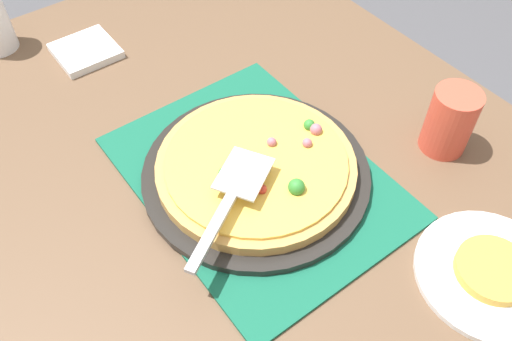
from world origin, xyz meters
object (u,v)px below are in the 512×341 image
pizza_pan (256,173)px  pizza_server (231,196)px  pizza (256,165)px  plate_far_right (490,274)px  cup_corner (450,121)px  served_slice_right (494,270)px  napkin_stack (86,51)px

pizza_pan → pizza_server: pizza_server is taller
pizza → plate_far_right: pizza is taller
pizza_server → pizza_pan: bearing=121.3°
cup_corner → served_slice_right: bearing=-33.8°
plate_far_right → pizza_server: bearing=-140.6°
pizza_pan → napkin_stack: bearing=-170.1°
cup_corner → pizza: bearing=-113.5°
cup_corner → napkin_stack: (-0.62, -0.39, -0.05)m
served_slice_right → pizza_server: size_ratio=0.50×
pizza_pan → pizza_server: bearing=-58.7°
napkin_stack → served_slice_right: bearing=16.6°
served_slice_right → cup_corner: cup_corner is taller
pizza → cup_corner: cup_corner is taller
plate_far_right → cup_corner: (-0.22, 0.15, 0.06)m
pizza_server → napkin_stack: size_ratio=1.82×
plate_far_right → served_slice_right: 0.01m
plate_far_right → napkin_stack: size_ratio=1.83×
pizza → napkin_stack: 0.49m
served_slice_right → napkin_stack: size_ratio=0.92×
pizza_server → plate_far_right: bearing=39.4°
plate_far_right → pizza_server: (-0.30, -0.25, 0.06)m
pizza_pan → cup_corner: 0.34m
served_slice_right → pizza_server: pizza_server is taller
pizza → served_slice_right: pizza is taller
served_slice_right → plate_far_right: bearing=0.0°
pizza_pan → pizza: size_ratio=1.15×
pizza → pizza_server: pizza_server is taller
served_slice_right → napkin_stack: served_slice_right is taller
pizza_pan → served_slice_right: bearing=25.0°
pizza_server → napkin_stack: bearing=-179.9°
pizza_pan → plate_far_right: size_ratio=1.73×
pizza → plate_far_right: 0.39m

